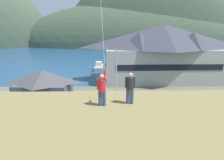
% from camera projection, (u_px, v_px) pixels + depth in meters
% --- Properties ---
extents(ground_plane, '(600.00, 600.00, 0.00)m').
position_uv_depth(ground_plane, '(122.00, 138.00, 19.60)').
color(ground_plane, '#66604C').
extents(parking_lot_pad, '(40.00, 20.00, 0.10)m').
position_uv_depth(parking_lot_pad, '(119.00, 116.00, 24.42)').
color(parking_lot_pad, gray).
rests_on(parking_lot_pad, ground).
extents(bay_water, '(360.00, 84.00, 0.03)m').
position_uv_depth(bay_water, '(112.00, 56.00, 77.60)').
color(bay_water, navy).
rests_on(bay_water, ground).
extents(far_hill_east_peak, '(140.18, 51.97, 51.95)m').
position_uv_depth(far_hill_east_peak, '(131.00, 45.00, 124.37)').
color(far_hill_east_peak, '#3D4C38').
rests_on(far_hill_east_peak, ground).
extents(far_hill_center_saddle, '(109.27, 46.27, 90.46)m').
position_uv_depth(far_hill_center_saddle, '(150.00, 45.00, 127.02)').
color(far_hill_center_saddle, '#3D4C38').
rests_on(far_hill_center_saddle, ground).
extents(harbor_lodge, '(24.67, 11.93, 11.24)m').
position_uv_depth(harbor_lodge, '(163.00, 51.00, 39.84)').
color(harbor_lodge, '#999E99').
rests_on(harbor_lodge, ground).
extents(storage_shed_near_lot, '(7.37, 5.42, 5.31)m').
position_uv_depth(storage_shed_near_lot, '(44.00, 89.00, 25.99)').
color(storage_shed_near_lot, '#474C56').
rests_on(storage_shed_near_lot, ground).
extents(wharf_dock, '(3.20, 15.87, 0.70)m').
position_uv_depth(wharf_dock, '(112.00, 66.00, 54.87)').
color(wharf_dock, '#70604C').
rests_on(wharf_dock, ground).
extents(moored_boat_wharfside, '(2.26, 6.41, 2.16)m').
position_uv_depth(moored_boat_wharfside, '(99.00, 67.00, 51.44)').
color(moored_boat_wharfside, '#A8A399').
rests_on(moored_boat_wharfside, ground).
extents(parked_car_mid_row_near, '(4.29, 2.23, 1.82)m').
position_uv_depth(parked_car_mid_row_near, '(157.00, 101.00, 26.61)').
color(parked_car_mid_row_near, slate).
rests_on(parked_car_mid_row_near, parking_lot_pad).
extents(parked_car_back_row_left, '(4.21, 2.07, 1.82)m').
position_uv_depth(parked_car_back_row_left, '(150.00, 125.00, 20.02)').
color(parked_car_back_row_left, '#B28923').
rests_on(parked_car_back_row_left, parking_lot_pad).
extents(parked_car_corner_spot, '(4.36, 2.38, 1.82)m').
position_uv_depth(parked_car_corner_spot, '(65.00, 122.00, 20.60)').
color(parked_car_corner_spot, slate).
rests_on(parked_car_corner_spot, parking_lot_pad).
extents(parking_light_pole, '(0.24, 0.78, 7.59)m').
position_uv_depth(parking_light_pole, '(116.00, 71.00, 28.66)').
color(parking_light_pole, '#ADADB2').
rests_on(parking_light_pole, parking_lot_pad).
extents(person_kite_flyer, '(0.54, 0.65, 1.86)m').
position_uv_depth(person_kite_flyer, '(102.00, 89.00, 10.46)').
color(person_kite_flyer, '#384770').
rests_on(person_kite_flyer, grassy_hill_foreground).
extents(person_companion, '(0.55, 0.40, 1.74)m').
position_uv_depth(person_companion, '(130.00, 87.00, 10.75)').
color(person_companion, '#384770').
rests_on(person_companion, grassy_hill_foreground).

